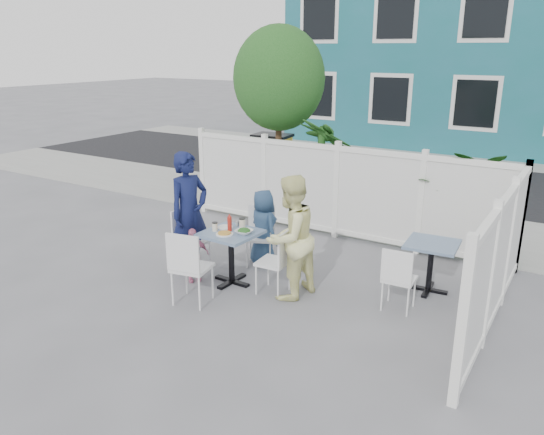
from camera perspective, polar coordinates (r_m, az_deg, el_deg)
The scene contains 30 objects.
ground at distance 7.43m, azimuth -1.93°, elevation -7.28°, with size 80.00×80.00×0.00m, color slate.
near_sidewalk at distance 10.59m, azimuth 9.52°, elevation 0.25°, with size 24.00×2.60×0.01m, color gray.
street at distance 13.98m, azimuth 15.39°, elevation 4.11°, with size 24.00×5.00×0.01m, color black.
far_sidewalk at distance 16.92m, azimuth 18.49°, elevation 6.13°, with size 24.00×1.60×0.01m, color gray.
building at distance 20.05m, azimuth 20.36°, elevation 16.28°, with size 11.00×6.00×6.00m.
fence_back at distance 9.10m, azimuth 6.95°, elevation 2.58°, with size 5.86×0.08×1.60m.
fence_right at distance 6.67m, azimuth 23.18°, elevation -4.49°, with size 0.08×3.66×1.60m.
tree at distance 10.40m, azimuth 0.73°, elevation 14.69°, with size 1.80×1.62×3.59m.
utility_cabinet at distance 11.55m, azimuth 0.03°, elevation 5.38°, with size 0.72×0.52×1.34m, color gold.
potted_shrub_a at distance 9.91m, azimuth 5.68°, elevation 4.97°, with size 1.08×1.08×1.93m, color #174716.
potted_shrub_b at distance 9.08m, azimuth 19.15°, elevation 2.04°, with size 1.51×1.31×1.68m, color #174716.
main_table at distance 7.31m, azimuth -4.43°, elevation -2.82°, with size 0.75×0.75×0.75m.
spare_table at distance 7.36m, azimuth 16.77°, elevation -3.77°, with size 0.71×0.71×0.70m.
chair_left at distance 7.85m, azimuth -9.02°, elevation -1.88°, with size 0.43×0.44×0.93m.
chair_right at distance 7.00m, azimuth 0.67°, elevation -4.31°, with size 0.42×0.43×0.89m.
chair_back at distance 8.00m, azimuth -1.23°, elevation -1.42°, with size 0.53×0.52×0.89m.
chair_near at distance 6.74m, azimuth -9.01°, elevation -4.87°, with size 0.53×0.51×0.99m.
chair_spare at distance 6.72m, azimuth 13.42°, elevation -6.05°, with size 0.40×0.39×0.84m.
man at distance 7.71m, azimuth -8.88°, elevation 0.51°, with size 0.65×0.42×1.78m, color #111742.
woman at distance 6.82m, azimuth 1.97°, elevation -2.17°, with size 0.80×0.62×1.64m, color #EFED5D.
boy at distance 7.91m, azimuth -0.93°, elevation -1.13°, with size 0.57×0.37×1.17m, color navy.
toddler at distance 7.50m, azimuth -8.53°, elevation -4.00°, with size 0.46×0.19×0.78m, color pink.
plate_main at distance 7.15m, azimuth -5.14°, elevation -1.79°, with size 0.24×0.24×0.01m, color white.
plate_side at distance 7.43m, azimuth -5.07°, elevation -1.04°, with size 0.21×0.21×0.01m, color white.
salad_bowl at distance 7.15m, azimuth -3.02°, elevation -1.55°, with size 0.23×0.23×0.06m, color white.
coffee_cup_a at distance 7.29m, azimuth -6.16°, elevation -1.03°, with size 0.07×0.07×0.11m, color beige.
coffee_cup_b at distance 7.38m, azimuth -3.22°, elevation -0.65°, with size 0.09×0.09×0.13m, color beige.
ketchup_bottle at distance 7.27m, azimuth -4.58°, elevation -0.69°, with size 0.06×0.06×0.20m, color #A82016.
salt_shaker at distance 7.48m, azimuth -3.80°, elevation -0.66°, with size 0.03×0.03×0.07m, color white.
pepper_shaker at distance 7.47m, azimuth -3.53°, elevation -0.68°, with size 0.03×0.03×0.06m, color black.
Camera 1 is at (3.76, -5.59, 3.14)m, focal length 35.00 mm.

